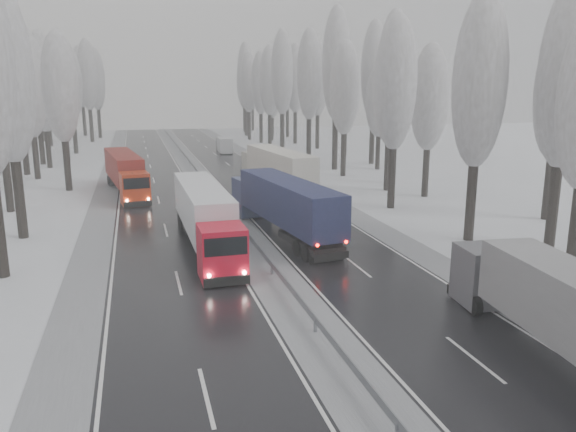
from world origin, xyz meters
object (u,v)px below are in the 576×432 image
truck_blue_box (282,202)px  truck_red_white (205,214)px  truck_red_red (125,171)px  box_truck_distant (224,145)px  truck_cream_box (276,167)px  truck_grey_tarp (576,315)px

truck_blue_box → truck_red_white: bearing=-169.0°
truck_red_white → truck_red_red: bearing=102.6°
truck_red_white → truck_red_red: 22.60m
truck_red_red → truck_red_white: bearing=-84.2°
truck_blue_box → box_truck_distant: 53.84m
truck_blue_box → box_truck_distant: (4.24, 53.66, -1.16)m
truck_blue_box → truck_red_red: (-11.02, 20.01, -0.11)m
truck_cream_box → truck_grey_tarp: bearing=-94.0°
truck_grey_tarp → truck_cream_box: (-1.43, 39.72, 0.26)m
truck_blue_box → truck_red_white: size_ratio=1.03×
truck_cream_box → truck_red_red: 15.17m
box_truck_distant → truck_red_red: (-15.27, -33.64, 1.05)m
truck_cream_box → truck_red_red: bearing=164.8°
truck_cream_box → truck_red_white: (-9.72, -19.55, -0.13)m
truck_blue_box → truck_red_red: size_ratio=1.05×
truck_grey_tarp → truck_red_red: 45.23m
truck_cream_box → truck_red_red: size_ratio=1.08×
truck_blue_box → truck_red_white: (-5.77, -1.96, -0.06)m
truck_red_white → truck_red_red: (-5.26, 21.98, -0.06)m
truck_grey_tarp → truck_red_white: (-11.15, 20.17, 0.13)m
truck_grey_tarp → truck_blue_box: truck_blue_box is taller
truck_grey_tarp → truck_cream_box: size_ratio=0.90×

